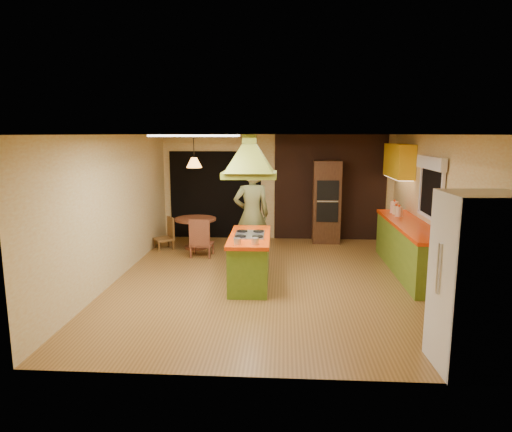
# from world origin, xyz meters

# --- Properties ---
(ground) EXTENTS (6.50, 6.50, 0.00)m
(ground) POSITION_xyz_m (0.00, 0.00, 0.00)
(ground) COLOR olive
(ground) RESTS_ON ground
(room_walls) EXTENTS (5.50, 6.50, 6.50)m
(room_walls) POSITION_xyz_m (0.00, 0.00, 1.25)
(room_walls) COLOR beige
(room_walls) RESTS_ON ground
(ceiling_plane) EXTENTS (6.50, 6.50, 0.00)m
(ceiling_plane) POSITION_xyz_m (0.00, 0.00, 2.50)
(ceiling_plane) COLOR silver
(ceiling_plane) RESTS_ON room_walls
(brick_panel) EXTENTS (2.64, 0.03, 2.50)m
(brick_panel) POSITION_xyz_m (1.25, 3.23, 1.25)
(brick_panel) COLOR #381E14
(brick_panel) RESTS_ON ground
(nook_opening) EXTENTS (2.20, 0.03, 2.10)m
(nook_opening) POSITION_xyz_m (-1.50, 3.23, 1.05)
(nook_opening) COLOR black
(nook_opening) RESTS_ON ground
(right_counter) EXTENTS (0.62, 3.05, 0.92)m
(right_counter) POSITION_xyz_m (2.45, 0.60, 0.46)
(right_counter) COLOR olive
(right_counter) RESTS_ON ground
(upper_cabinets) EXTENTS (0.34, 1.40, 0.70)m
(upper_cabinets) POSITION_xyz_m (2.57, 2.20, 1.95)
(upper_cabinets) COLOR yellow
(upper_cabinets) RESTS_ON room_walls
(window_right) EXTENTS (0.12, 1.35, 1.06)m
(window_right) POSITION_xyz_m (2.70, 0.40, 1.77)
(window_right) COLOR black
(window_right) RESTS_ON room_walls
(fluor_panel) EXTENTS (1.20, 0.60, 0.03)m
(fluor_panel) POSITION_xyz_m (-1.10, -1.20, 2.48)
(fluor_panel) COLOR white
(fluor_panel) RESTS_ON ceiling_plane
(kitchen_island) EXTENTS (0.70, 1.68, 0.86)m
(kitchen_island) POSITION_xyz_m (-0.41, -0.21, 0.43)
(kitchen_island) COLOR olive
(kitchen_island) RESTS_ON ground
(range_hood) EXTENTS (0.89, 0.64, 0.78)m
(range_hood) POSITION_xyz_m (-0.41, -0.21, 2.26)
(range_hood) COLOR #656E1B
(range_hood) RESTS_ON ceiling_plane
(man) EXTENTS (0.81, 0.64, 1.94)m
(man) POSITION_xyz_m (-0.46, 0.97, 0.97)
(man) COLOR brown
(man) RESTS_ON ground
(refrigerator) EXTENTS (0.83, 0.79, 1.92)m
(refrigerator) POSITION_xyz_m (2.21, -2.90, 0.96)
(refrigerator) COLOR white
(refrigerator) RESTS_ON ground
(wall_oven) EXTENTS (0.64, 0.61, 1.91)m
(wall_oven) POSITION_xyz_m (1.14, 2.95, 0.96)
(wall_oven) COLOR #4E2D19
(wall_oven) RESTS_ON ground
(dining_table) EXTENTS (0.90, 0.90, 0.68)m
(dining_table) POSITION_xyz_m (-1.79, 2.13, 0.48)
(dining_table) COLOR brown
(dining_table) RESTS_ON ground
(chair_left) EXTENTS (0.53, 0.53, 0.70)m
(chair_left) POSITION_xyz_m (-2.49, 2.03, 0.35)
(chair_left) COLOR brown
(chair_left) RESTS_ON ground
(chair_near) EXTENTS (0.46, 0.46, 0.81)m
(chair_near) POSITION_xyz_m (-1.54, 1.48, 0.41)
(chair_near) COLOR brown
(chair_near) RESTS_ON ground
(pendant_lamp) EXTENTS (0.34, 0.34, 0.22)m
(pendant_lamp) POSITION_xyz_m (-1.79, 2.13, 1.90)
(pendant_lamp) COLOR #FF9E3F
(pendant_lamp) RESTS_ON ceiling_plane
(canister_large) EXTENTS (0.21, 0.21, 0.23)m
(canister_large) POSITION_xyz_m (2.40, 1.68, 1.04)
(canister_large) COLOR #FCE6CA
(canister_large) RESTS_ON right_counter
(canister_medium) EXTENTS (0.16, 0.16, 0.19)m
(canister_medium) POSITION_xyz_m (2.40, 1.29, 1.01)
(canister_medium) COLOR beige
(canister_medium) RESTS_ON right_counter
(canister_small) EXTENTS (0.14, 0.14, 0.17)m
(canister_small) POSITION_xyz_m (2.40, 1.53, 1.01)
(canister_small) COLOR beige
(canister_small) RESTS_ON right_counter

